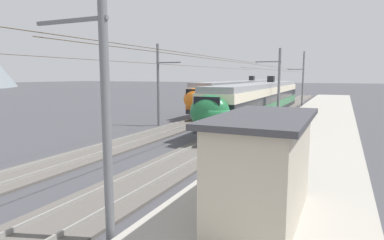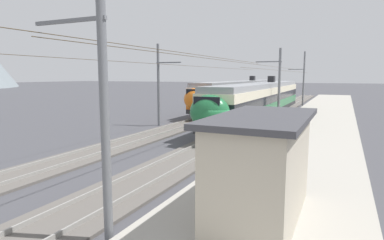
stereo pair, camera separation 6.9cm
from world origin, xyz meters
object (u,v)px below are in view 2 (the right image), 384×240
catenary_mast_east (303,78)px  handbag_near_sign (249,152)px  catenary_mast_mid (277,84)px  catenary_mast_far_side (160,83)px  platform_shelter (262,166)px  handbag_beside_passenger (269,172)px  train_near_platform (261,99)px  train_far_track (242,92)px  passenger_walking (261,158)px  potted_plant_platform_edge (269,145)px  potted_plant_by_shelter (232,161)px  platform_sign (252,125)px  catenary_mast_west (99,87)px

catenary_mast_east → handbag_near_sign: size_ratio=126.03×
catenary_mast_mid → catenary_mast_far_side: catenary_mast_far_side is taller
platform_shelter → catenary_mast_mid: bearing=9.6°
handbag_beside_passenger → platform_shelter: 4.54m
train_near_platform → train_far_track: same height
passenger_walking → platform_shelter: platform_shelter is taller
catenary_mast_mid → potted_plant_platform_edge: (-13.12, -2.10, -3.04)m
potted_plant_platform_edge → potted_plant_by_shelter: 4.50m
train_near_platform → train_far_track: 13.12m
catenary_mast_east → catenary_mast_mid: bearing=179.9°
platform_shelter → potted_plant_platform_edge: bearing=10.4°
train_near_platform → platform_sign: size_ratio=14.08×
catenary_mast_far_side → handbag_near_sign: 14.21m
catenary_mast_mid → potted_plant_platform_edge: size_ratio=66.75×
train_far_track → platform_shelter: train_far_track is taller
catenary_mast_far_side → platform_shelter: (-16.19, -13.08, -1.98)m
catenary_mast_west → catenary_mast_mid: bearing=0.1°
train_near_platform → catenary_mast_east: catenary_mast_east is taller
passenger_walking → potted_plant_by_shelter: 1.73m
platform_sign → passenger_walking: (-4.69, -1.61, -0.59)m
catenary_mast_east → passenger_walking: (-37.64, -2.85, -2.87)m
train_far_track → catenary_mast_west: (-38.34, -7.45, 2.07)m
train_far_track → handbag_beside_passenger: 33.10m
train_near_platform → handbag_beside_passenger: train_near_platform is taller
train_far_track → catenary_mast_east: (5.44, -7.45, 1.94)m
passenger_walking → platform_shelter: bearing=-166.5°
catenary_mast_far_side → handbag_near_sign: (-8.74, -10.67, -3.42)m
train_near_platform → potted_plant_platform_edge: (-15.08, -4.03, -1.46)m
potted_plant_by_shelter → train_near_platform: bearing=9.7°
catenary_mast_east → catenary_mast_far_side: catenary_mast_east is taller
handbag_near_sign → passenger_walking: bearing=-158.5°
catenary_mast_east → potted_plant_by_shelter: bearing=-177.9°
train_near_platform → handbag_near_sign: (-16.24, -3.21, -1.73)m
passenger_walking → train_near_platform: bearing=13.3°
catenary_mast_east → platform_shelter: bearing=-174.9°
catenary_mast_mid → platform_sign: 13.82m
train_far_track → train_near_platform: bearing=-155.2°
handbag_beside_passenger → platform_shelter: size_ratio=0.08×
potted_plant_by_shelter → platform_shelter: platform_shelter is taller
catenary_mast_east → potted_plant_platform_edge: 32.68m
platform_shelter → handbag_beside_passenger: bearing=8.5°
handbag_near_sign → train_far_track: bearing=17.2°
handbag_beside_passenger → platform_shelter: platform_shelter is taller
train_near_platform → platform_shelter: train_near_platform is taller
handbag_beside_passenger → platform_shelter: (-4.26, -0.64, 1.42)m
passenger_walking → train_far_track: bearing=17.7°
platform_sign → potted_plant_platform_edge: 1.50m
train_near_platform → platform_sign: train_near_platform is taller
catenary_mast_far_side → potted_plant_by_shelter: catenary_mast_far_side is taller
passenger_walking → catenary_mast_far_side: bearing=43.8°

